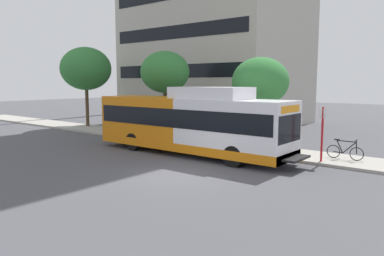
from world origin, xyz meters
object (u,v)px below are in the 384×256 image
(transit_bus, at_px, (190,123))
(street_tree_mid_block, at_px, (165,72))
(street_tree_far_block, at_px, (86,69))
(bicycle_parked, at_px, (345,151))
(street_tree_near_stop, at_px, (260,82))
(bus_stop_sign_pole, at_px, (322,130))

(transit_bus, bearing_deg, street_tree_mid_block, 53.69)
(transit_bus, xyz_separation_m, street_tree_far_block, (3.87, 14.57, 3.32))
(bicycle_parked, distance_m, street_tree_far_block, 22.23)
(street_tree_near_stop, distance_m, street_tree_mid_block, 7.63)
(street_tree_near_stop, relative_size, street_tree_far_block, 0.78)
(bicycle_parked, xyz_separation_m, street_tree_near_stop, (1.01, 5.27, 3.36))
(bus_stop_sign_pole, bearing_deg, street_tree_mid_block, 79.80)
(street_tree_mid_block, bearing_deg, street_tree_near_stop, -89.88)
(bicycle_parked, distance_m, street_tree_near_stop, 6.33)
(bicycle_parked, bearing_deg, street_tree_near_stop, 79.12)
(bus_stop_sign_pole, relative_size, street_tree_far_block, 0.39)
(bicycle_parked, height_order, street_tree_near_stop, street_tree_near_stop)
(bus_stop_sign_pole, bearing_deg, bicycle_parked, -31.81)
(street_tree_far_block, bearing_deg, street_tree_near_stop, -88.89)
(street_tree_near_stop, bearing_deg, transit_bus, 155.39)
(street_tree_far_block, bearing_deg, bus_stop_sign_pole, -95.11)
(transit_bus, xyz_separation_m, street_tree_near_stop, (4.19, -1.92, 2.22))
(transit_bus, xyz_separation_m, bus_stop_sign_pole, (1.99, -6.45, -0.05))
(bus_stop_sign_pole, height_order, bicycle_parked, bus_stop_sign_pole)
(bicycle_parked, bearing_deg, street_tree_far_block, 88.17)
(bicycle_parked, bearing_deg, bus_stop_sign_pole, 148.19)
(bus_stop_sign_pole, height_order, street_tree_mid_block, street_tree_mid_block)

